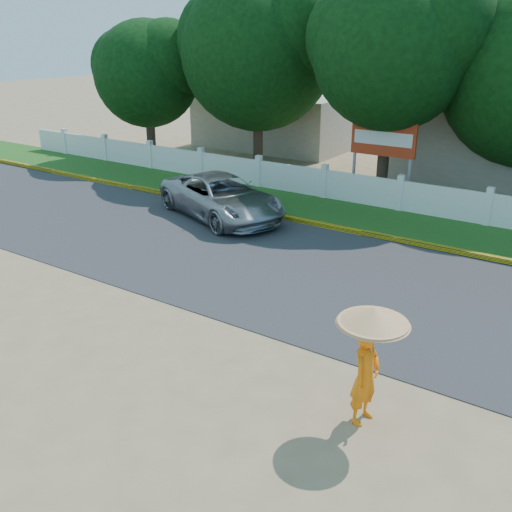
# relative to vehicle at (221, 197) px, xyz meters

# --- Properties ---
(ground) EXTENTS (120.00, 120.00, 0.00)m
(ground) POSITION_rel_vehicle_xyz_m (4.81, -7.09, -0.72)
(ground) COLOR #9E8460
(ground) RESTS_ON ground
(road) EXTENTS (60.00, 7.00, 0.02)m
(road) POSITION_rel_vehicle_xyz_m (4.81, -2.59, -0.71)
(road) COLOR #38383A
(road) RESTS_ON ground
(grass_verge) EXTENTS (60.00, 3.50, 0.03)m
(grass_verge) POSITION_rel_vehicle_xyz_m (4.81, 2.66, -0.71)
(grass_verge) COLOR #2D601E
(grass_verge) RESTS_ON ground
(curb) EXTENTS (40.00, 0.18, 0.16)m
(curb) POSITION_rel_vehicle_xyz_m (4.81, 0.96, -0.64)
(curb) COLOR yellow
(curb) RESTS_ON ground
(fence) EXTENTS (40.00, 0.10, 1.10)m
(fence) POSITION_rel_vehicle_xyz_m (4.81, 4.11, -0.17)
(fence) COLOR silver
(fence) RESTS_ON ground
(building_far) EXTENTS (8.00, 5.00, 2.80)m
(building_far) POSITION_rel_vehicle_xyz_m (-5.19, 11.91, 0.68)
(building_far) COLOR #B7AD99
(building_far) RESTS_ON ground
(vehicle) EXTENTS (5.70, 4.10, 1.44)m
(vehicle) POSITION_rel_vehicle_xyz_m (0.00, 0.00, 0.00)
(vehicle) COLOR #94969B
(vehicle) RESTS_ON ground
(monk_with_parasol) EXTENTS (1.15, 1.15, 2.09)m
(monk_with_parasol) POSITION_rel_vehicle_xyz_m (8.57, -7.52, 0.64)
(monk_with_parasol) COLOR orange
(monk_with_parasol) RESTS_ON ground
(billboard) EXTENTS (2.50, 0.13, 2.95)m
(billboard) POSITION_rel_vehicle_xyz_m (3.60, 5.21, 1.42)
(billboard) COLOR gray
(billboard) RESTS_ON ground
(tree_row) EXTENTS (35.61, 8.51, 9.37)m
(tree_row) POSITION_rel_vehicle_xyz_m (6.54, 7.11, 4.38)
(tree_row) COLOR #473828
(tree_row) RESTS_ON ground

